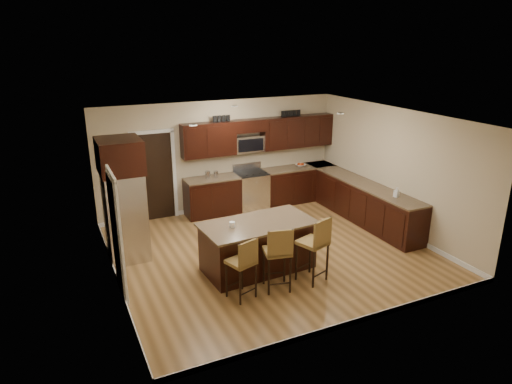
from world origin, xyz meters
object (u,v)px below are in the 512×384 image
island (258,247)px  stool_mid (278,252)px  refrigerator (124,198)px  range (251,190)px  stool_right (316,242)px  stool_left (244,262)px

island → stool_mid: bearing=-95.3°
refrigerator → range: bearing=23.7°
range → island: (-1.21, -2.98, -0.04)m
island → stool_mid: size_ratio=1.83×
range → stool_right: stool_right is taller
range → refrigerator: 3.68m
island → stool_right: bearing=-53.9°
stool_mid → stool_right: stool_right is taller
range → stool_mid: size_ratio=0.96×
stool_left → refrigerator: bearing=103.1°
stool_mid → stool_left: bearing=-167.9°
range → stool_right: 3.87m
island → stool_mid: stool_mid is taller
range → stool_left: 4.25m
stool_left → island: bearing=34.2°
stool_mid → refrigerator: (-2.06, 2.38, 0.49)m
stool_right → refrigerator: bearing=119.9°
island → stool_right: size_ratio=1.77×
range → stool_right: bearing=-97.5°
range → island: size_ratio=0.52×
stool_mid → stool_right: (0.73, -0.00, 0.03)m
stool_left → stool_mid: size_ratio=0.92×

